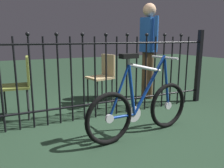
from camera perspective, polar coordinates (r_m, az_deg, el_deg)
ground_plane at (r=2.71m, az=-1.99°, el=-12.45°), size 20.00×20.00×0.00m
iron_fence at (r=3.01m, az=-7.57°, el=2.26°), size 4.18×0.07×1.24m
bicycle at (r=2.58m, az=7.49°, el=-5.94°), size 1.43×0.40×0.95m
chair_olive at (r=3.34m, az=-22.30°, el=0.68°), size 0.44×0.43×0.86m
chair_tan at (r=3.71m, az=-2.24°, el=2.57°), size 0.43×0.43×0.84m
person_visitor at (r=4.17m, az=9.27°, el=10.44°), size 0.23×0.48×1.71m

